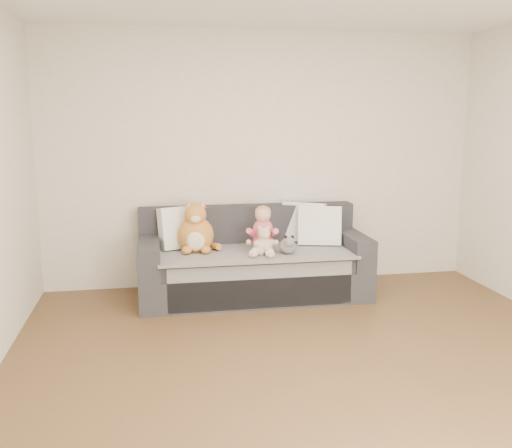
{
  "coord_description": "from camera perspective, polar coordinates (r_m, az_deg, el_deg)",
  "views": [
    {
      "loc": [
        -1.11,
        -3.3,
        1.77
      ],
      "look_at": [
        -0.18,
        1.87,
        0.75
      ],
      "focal_mm": 40.0,
      "sensor_mm": 36.0,
      "label": 1
    }
  ],
  "objects": [
    {
      "name": "cushion_left",
      "position": [
        5.61,
        -7.4,
        -0.33
      ],
      "size": [
        0.49,
        0.34,
        0.42
      ],
      "rotation": [
        0.0,
        0.0,
        0.35
      ],
      "color": "white",
      "rests_on": "sofa"
    },
    {
      "name": "toddler",
      "position": [
        5.44,
        0.68,
        -0.82
      ],
      "size": [
        0.31,
        0.45,
        0.44
      ],
      "rotation": [
        0.0,
        0.0,
        -0.22
      ],
      "color": "#DC4D51",
      "rests_on": "sofa"
    },
    {
      "name": "room_shell",
      "position": [
        3.92,
        6.43,
        4.03
      ],
      "size": [
        5.0,
        5.0,
        5.0
      ],
      "color": "brown",
      "rests_on": "ground"
    },
    {
      "name": "cushion_right_back",
      "position": [
        5.87,
        4.77,
        0.18
      ],
      "size": [
        0.48,
        0.38,
        0.42
      ],
      "rotation": [
        0.0,
        0.0,
        -0.49
      ],
      "color": "white",
      "rests_on": "sofa"
    },
    {
      "name": "cushion_right_front",
      "position": [
        5.74,
        6.36,
        -0.15
      ],
      "size": [
        0.46,
        0.29,
        0.4
      ],
      "rotation": [
        0.0,
        0.0,
        -0.24
      ],
      "color": "white",
      "rests_on": "sofa"
    },
    {
      "name": "sippy_cup",
      "position": [
        5.41,
        0.79,
        -2.23
      ],
      "size": [
        0.1,
        0.08,
        0.11
      ],
      "rotation": [
        0.0,
        0.0,
        0.39
      ],
      "color": "#6A399B",
      "rests_on": "sofa"
    },
    {
      "name": "plush_cow",
      "position": [
        5.36,
        3.19,
        -2.16
      ],
      "size": [
        0.16,
        0.24,
        0.19
      ],
      "rotation": [
        0.0,
        0.0,
        -0.04
      ],
      "color": "white",
      "rests_on": "sofa"
    },
    {
      "name": "teddy_bear",
      "position": [
        5.35,
        0.8,
        -1.85
      ],
      "size": [
        0.22,
        0.17,
        0.27
      ],
      "rotation": [
        0.0,
        0.0,
        0.19
      ],
      "color": "tan",
      "rests_on": "sofa"
    },
    {
      "name": "plush_cat",
      "position": [
        5.46,
        -6.01,
        -0.79
      ],
      "size": [
        0.41,
        0.35,
        0.52
      ],
      "rotation": [
        0.0,
        0.0,
        -0.08
      ],
      "color": "#B97829",
      "rests_on": "sofa"
    },
    {
      "name": "sofa",
      "position": [
        5.64,
        -0.34,
        -4.04
      ],
      "size": [
        2.2,
        0.94,
        0.85
      ],
      "color": "#2D2D32",
      "rests_on": "ground"
    }
  ]
}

